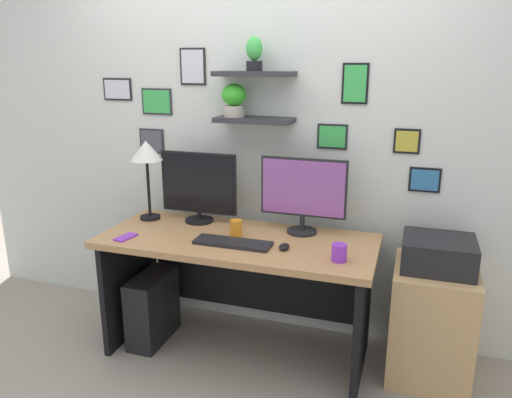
% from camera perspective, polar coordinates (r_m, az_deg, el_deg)
% --- Properties ---
extents(ground_plane, '(8.00, 8.00, 0.00)m').
position_cam_1_polar(ground_plane, '(3.21, -2.07, -17.22)').
color(ground_plane, gray).
extents(back_wall_assembly, '(4.40, 0.24, 2.70)m').
position_cam_1_polar(back_wall_assembly, '(3.13, 0.46, 8.63)').
color(back_wall_assembly, silver).
rests_on(back_wall_assembly, ground).
extents(desk, '(1.61, 0.68, 0.75)m').
position_cam_1_polar(desk, '(2.99, -1.81, -7.98)').
color(desk, tan).
rests_on(desk, ground).
extents(monitor_left, '(0.50, 0.18, 0.45)m').
position_cam_1_polar(monitor_left, '(3.12, -6.70, 1.47)').
color(monitor_left, black).
rests_on(monitor_left, desk).
extents(monitor_right, '(0.51, 0.18, 0.45)m').
position_cam_1_polar(monitor_right, '(2.90, 5.52, 0.80)').
color(monitor_right, black).
rests_on(monitor_right, desk).
extents(keyboard, '(0.44, 0.14, 0.02)m').
position_cam_1_polar(keyboard, '(2.76, -2.72, -5.12)').
color(keyboard, black).
rests_on(keyboard, desk).
extents(computer_mouse, '(0.06, 0.09, 0.03)m').
position_cam_1_polar(computer_mouse, '(2.70, 3.31, -5.57)').
color(computer_mouse, black).
rests_on(computer_mouse, desk).
extents(desk_lamp, '(0.20, 0.20, 0.51)m').
position_cam_1_polar(desk_lamp, '(3.18, -12.64, 4.96)').
color(desk_lamp, black).
rests_on(desk_lamp, desk).
extents(cell_phone, '(0.09, 0.15, 0.01)m').
position_cam_1_polar(cell_phone, '(2.96, -14.92, -4.32)').
color(cell_phone, purple).
rests_on(cell_phone, desk).
extents(coffee_mug, '(0.08, 0.08, 0.09)m').
position_cam_1_polar(coffee_mug, '(2.57, 9.67, -6.18)').
color(coffee_mug, purple).
rests_on(coffee_mug, desk).
extents(pen_cup, '(0.07, 0.07, 0.10)m').
position_cam_1_polar(pen_cup, '(2.87, -2.35, -3.44)').
color(pen_cup, orange).
rests_on(pen_cup, desk).
extents(drawer_cabinet, '(0.44, 0.50, 0.65)m').
position_cam_1_polar(drawer_cabinet, '(3.02, 19.70, -13.26)').
color(drawer_cabinet, tan).
rests_on(drawer_cabinet, ground).
extents(printer, '(0.38, 0.34, 0.17)m').
position_cam_1_polar(printer, '(2.85, 20.47, -5.97)').
color(printer, black).
rests_on(printer, drawer_cabinet).
extents(computer_tower_left, '(0.18, 0.40, 0.45)m').
position_cam_1_polar(computer_tower_left, '(3.28, -11.93, -12.28)').
color(computer_tower_left, black).
rests_on(computer_tower_left, ground).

